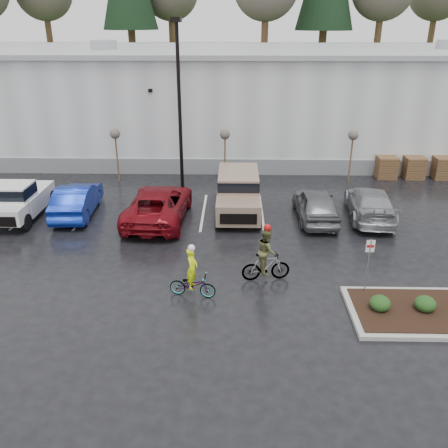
{
  "coord_description": "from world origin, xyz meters",
  "views": [
    {
      "loc": [
        -0.92,
        -14.59,
        9.18
      ],
      "look_at": [
        -1.34,
        3.49,
        1.3
      ],
      "focal_mm": 38.0,
      "sensor_mm": 36.0,
      "label": 1
    }
  ],
  "objects_px": {
    "pallet_stack_c": "(443,168)",
    "car_grey": "(316,204)",
    "car_blue": "(77,199)",
    "sapling_east": "(353,138)",
    "sapling_west": "(115,137)",
    "suv_tan": "(238,194)",
    "cyclist_olive": "(266,260)",
    "pallet_stack_b": "(414,167)",
    "fire_lane_sign": "(369,260)",
    "lamppost": "(179,88)",
    "car_red": "(158,204)",
    "sapling_mid": "(225,137)",
    "pickup_white": "(21,197)",
    "car_far_silver": "(370,203)",
    "pallet_stack_a": "(386,167)",
    "cyclist_hivis": "(192,280)"
  },
  "relations": [
    {
      "from": "sapling_mid",
      "to": "car_far_silver",
      "type": "distance_m",
      "value": 9.38
    },
    {
      "from": "sapling_east",
      "to": "pickup_white",
      "type": "relative_size",
      "value": 0.62
    },
    {
      "from": "car_red",
      "to": "cyclist_olive",
      "type": "distance_m",
      "value": 7.56
    },
    {
      "from": "sapling_mid",
      "to": "pallet_stack_a",
      "type": "height_order",
      "value": "sapling_mid"
    },
    {
      "from": "car_blue",
      "to": "cyclist_hivis",
      "type": "bearing_deg",
      "value": 126.91
    },
    {
      "from": "lamppost",
      "to": "pallet_stack_b",
      "type": "relative_size",
      "value": 6.83
    },
    {
      "from": "car_red",
      "to": "pallet_stack_c",
      "type": "bearing_deg",
      "value": -154.3
    },
    {
      "from": "fire_lane_sign",
      "to": "car_blue",
      "type": "distance_m",
      "value": 14.67
    },
    {
      "from": "pickup_white",
      "to": "suv_tan",
      "type": "bearing_deg",
      "value": 2.66
    },
    {
      "from": "pallet_stack_b",
      "to": "car_blue",
      "type": "bearing_deg",
      "value": -161.42
    },
    {
      "from": "car_blue",
      "to": "car_far_silver",
      "type": "distance_m",
      "value": 14.68
    },
    {
      "from": "pickup_white",
      "to": "car_far_silver",
      "type": "distance_m",
      "value": 17.42
    },
    {
      "from": "pallet_stack_b",
      "to": "pickup_white",
      "type": "distance_m",
      "value": 22.78
    },
    {
      "from": "car_blue",
      "to": "sapling_east",
      "type": "bearing_deg",
      "value": -163.44
    },
    {
      "from": "sapling_mid",
      "to": "fire_lane_sign",
      "type": "xyz_separation_m",
      "value": [
        5.3,
        -12.8,
        -1.32
      ]
    },
    {
      "from": "pallet_stack_a",
      "to": "pallet_stack_c",
      "type": "bearing_deg",
      "value": 0.0
    },
    {
      "from": "sapling_west",
      "to": "suv_tan",
      "type": "distance_m",
      "value": 9.07
    },
    {
      "from": "suv_tan",
      "to": "sapling_mid",
      "type": "bearing_deg",
      "value": 98.64
    },
    {
      "from": "sapling_mid",
      "to": "fire_lane_sign",
      "type": "distance_m",
      "value": 13.92
    },
    {
      "from": "car_blue",
      "to": "cyclist_olive",
      "type": "bearing_deg",
      "value": 141.58
    },
    {
      "from": "fire_lane_sign",
      "to": "car_far_silver",
      "type": "bearing_deg",
      "value": 74.43
    },
    {
      "from": "car_blue",
      "to": "cyclist_olive",
      "type": "relative_size",
      "value": 2.06
    },
    {
      "from": "cyclist_olive",
      "to": "sapling_mid",
      "type": "bearing_deg",
      "value": 0.22
    },
    {
      "from": "car_far_silver",
      "to": "cyclist_hivis",
      "type": "distance_m",
      "value": 11.14
    },
    {
      "from": "suv_tan",
      "to": "cyclist_hivis",
      "type": "height_order",
      "value": "suv_tan"
    },
    {
      "from": "sapling_mid",
      "to": "car_red",
      "type": "distance_m",
      "value": 7.09
    },
    {
      "from": "fire_lane_sign",
      "to": "lamppost",
      "type": "bearing_deg",
      "value": 123.46
    },
    {
      "from": "pallet_stack_a",
      "to": "pickup_white",
      "type": "relative_size",
      "value": 0.26
    },
    {
      "from": "cyclist_olive",
      "to": "suv_tan",
      "type": "bearing_deg",
      "value": 0.24
    },
    {
      "from": "pallet_stack_b",
      "to": "cyclist_olive",
      "type": "relative_size",
      "value": 0.59
    },
    {
      "from": "sapling_west",
      "to": "sapling_mid",
      "type": "relative_size",
      "value": 1.0
    },
    {
      "from": "sapling_east",
      "to": "pallet_stack_b",
      "type": "bearing_deg",
      "value": 13.39
    },
    {
      "from": "pickup_white",
      "to": "car_red",
      "type": "xyz_separation_m",
      "value": [
        6.96,
        -0.42,
        -0.16
      ]
    },
    {
      "from": "pallet_stack_c",
      "to": "car_red",
      "type": "relative_size",
      "value": 0.23
    },
    {
      "from": "car_blue",
      "to": "car_far_silver",
      "type": "height_order",
      "value": "car_blue"
    },
    {
      "from": "sapling_east",
      "to": "car_red",
      "type": "xyz_separation_m",
      "value": [
        -10.62,
        -6.07,
        -1.91
      ]
    },
    {
      "from": "sapling_east",
      "to": "suv_tan",
      "type": "distance_m",
      "value": 8.63
    },
    {
      "from": "suv_tan",
      "to": "cyclist_olive",
      "type": "distance_m",
      "value": 6.74
    },
    {
      "from": "suv_tan",
      "to": "cyclist_hivis",
      "type": "distance_m",
      "value": 8.06
    },
    {
      "from": "lamppost",
      "to": "sapling_mid",
      "type": "distance_m",
      "value": 4.0
    },
    {
      "from": "sapling_mid",
      "to": "pallet_stack_c",
      "type": "xyz_separation_m",
      "value": [
        13.5,
        1.0,
        -2.05
      ]
    },
    {
      "from": "lamppost",
      "to": "sapling_east",
      "type": "distance_m",
      "value": 10.48
    },
    {
      "from": "pallet_stack_c",
      "to": "car_grey",
      "type": "bearing_deg",
      "value": -142.69
    },
    {
      "from": "pickup_white",
      "to": "car_red",
      "type": "relative_size",
      "value": 0.88
    },
    {
      "from": "pallet_stack_c",
      "to": "car_red",
      "type": "distance_m",
      "value": 18.06
    },
    {
      "from": "car_far_silver",
      "to": "car_blue",
      "type": "bearing_deg",
      "value": 5.78
    },
    {
      "from": "sapling_mid",
      "to": "car_blue",
      "type": "height_order",
      "value": "sapling_mid"
    },
    {
      "from": "sapling_west",
      "to": "suv_tan",
      "type": "xyz_separation_m",
      "value": [
        7.28,
        -5.14,
        -1.7
      ]
    },
    {
      "from": "car_red",
      "to": "cyclist_hivis",
      "type": "relative_size",
      "value": 2.89
    },
    {
      "from": "car_blue",
      "to": "pallet_stack_b",
      "type": "bearing_deg",
      "value": -164.85
    }
  ]
}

